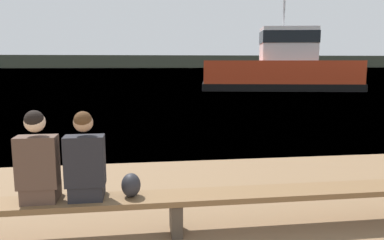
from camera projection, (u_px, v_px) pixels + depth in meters
water_surface at (141, 68)px, 124.47m from camera, size 240.00×240.00×0.00m
far_shoreline at (140, 62)px, 130.07m from camera, size 600.00×12.00×4.18m
bench_main at (176, 202)px, 4.05m from camera, size 7.17×0.42×0.43m
person_left at (38, 162)px, 3.79m from camera, size 0.40×0.35×0.95m
person_right at (85, 161)px, 3.85m from camera, size 0.40×0.35×0.94m
shopping_bag at (131, 185)px, 3.98m from camera, size 0.20×0.23×0.25m
tugboat_red at (281, 70)px, 25.20m from camera, size 10.85×5.37×7.24m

